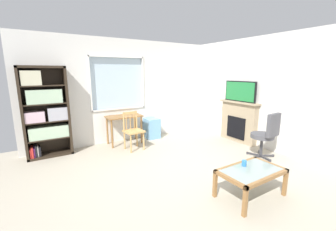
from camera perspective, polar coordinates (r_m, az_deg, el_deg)
The scene contains 12 objects.
ground at distance 4.10m, azimuth 2.90°, elevation -15.22°, with size 6.04×6.01×0.02m, color #B2A893.
wall_back_with_window at distance 5.91m, azimuth -10.89°, elevation 6.19°, with size 5.04×0.15×2.66m.
wall_right at distance 5.59m, azimuth 25.37°, elevation 5.26°, with size 0.12×5.21×2.66m, color silver.
bookshelf at distance 5.31m, azimuth -29.80°, elevation 0.96°, with size 0.90×0.38×1.96m.
desk_under_window at distance 5.61m, azimuth -11.55°, elevation -1.31°, with size 0.88×0.48×0.73m.
wooden_chair at distance 5.19m, azimuth -9.26°, elevation -3.91°, with size 0.46×0.44×0.90m.
plastic_drawer_unit at distance 6.06m, azimuth -4.29°, elevation -3.36°, with size 0.35×0.40×0.56m, color #72ADDB.
fireplace at distance 6.00m, azimuth 18.20°, elevation -1.49°, with size 0.26×1.14×1.08m.
tv at distance 5.86m, azimuth 18.57°, elevation 6.09°, with size 0.06×0.93×0.52m.
office_chair at distance 5.01m, azimuth 24.62°, elevation -4.32°, with size 0.57×0.58×1.00m.
coffee_table at distance 3.50m, azimuth 21.17°, elevation -14.17°, with size 0.96×0.58×0.42m.
sippy_cup at distance 3.54m, azimuth 19.53°, elevation -11.81°, with size 0.07×0.07×0.09m, color #337FD6.
Camera 1 is at (-2.12, -2.98, 1.83)m, focal length 22.99 mm.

